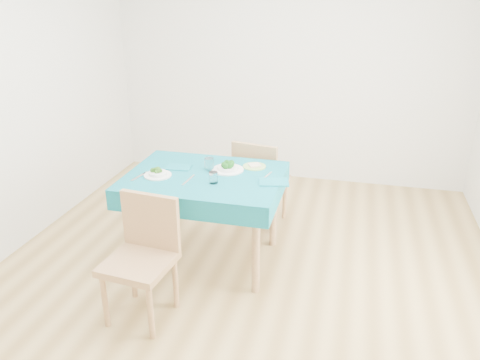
% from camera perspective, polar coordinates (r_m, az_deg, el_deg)
% --- Properties ---
extents(room_shell, '(4.02, 4.52, 2.73)m').
position_cam_1_polar(room_shell, '(3.17, 0.00, 8.34)').
color(room_shell, olive).
rests_on(room_shell, ground).
extents(table, '(1.20, 0.91, 0.76)m').
position_cam_1_polar(table, '(3.83, -4.20, -4.64)').
color(table, '#095C6A').
rests_on(table, ground).
extents(chair_near, '(0.47, 0.51, 1.06)m').
position_cam_1_polar(chair_near, '(3.17, -12.43, -8.32)').
color(chair_near, '#9A7248').
rests_on(chair_near, ground).
extents(chair_far, '(0.50, 0.54, 1.07)m').
position_cam_1_polar(chair_far, '(4.36, 2.71, 1.13)').
color(chair_far, '#9A7248').
rests_on(chair_far, ground).
extents(bowl_near, '(0.21, 0.21, 0.07)m').
position_cam_1_polar(bowl_near, '(3.68, -10.02, 0.96)').
color(bowl_near, white).
rests_on(bowl_near, table).
extents(bowl_far, '(0.26, 0.26, 0.08)m').
position_cam_1_polar(bowl_far, '(3.74, -1.50, 1.73)').
color(bowl_far, white).
rests_on(bowl_far, table).
extents(fork_near, '(0.06, 0.19, 0.00)m').
position_cam_1_polar(fork_near, '(3.71, -12.24, 0.40)').
color(fork_near, silver).
rests_on(fork_near, table).
extents(knife_near, '(0.03, 0.22, 0.00)m').
position_cam_1_polar(knife_near, '(3.58, -6.30, 0.01)').
color(knife_near, silver).
rests_on(knife_near, table).
extents(fork_far, '(0.08, 0.16, 0.00)m').
position_cam_1_polar(fork_far, '(3.76, -2.66, 1.22)').
color(fork_far, silver).
rests_on(fork_far, table).
extents(knife_far, '(0.06, 0.21, 0.00)m').
position_cam_1_polar(knife_far, '(3.63, 3.23, 0.44)').
color(knife_far, silver).
rests_on(knife_far, table).
extents(napkin_near, '(0.21, 0.16, 0.01)m').
position_cam_1_polar(napkin_near, '(3.83, -7.47, 1.55)').
color(napkin_near, '#0E6775').
rests_on(napkin_near, table).
extents(napkin_far, '(0.25, 0.20, 0.01)m').
position_cam_1_polar(napkin_far, '(3.52, 4.17, -0.27)').
color(napkin_far, '#0E6775').
rests_on(napkin_far, table).
extents(tumbler_center, '(0.08, 0.08, 0.10)m').
position_cam_1_polar(tumbler_center, '(3.75, -3.78, 1.94)').
color(tumbler_center, white).
rests_on(tumbler_center, table).
extents(tumbler_side, '(0.07, 0.07, 0.09)m').
position_cam_1_polar(tumbler_side, '(3.50, -3.27, 0.29)').
color(tumbler_side, white).
rests_on(tumbler_side, table).
extents(side_plate, '(0.19, 0.19, 0.01)m').
position_cam_1_polar(side_plate, '(3.82, 1.77, 1.67)').
color(side_plate, '#94C962').
rests_on(side_plate, table).
extents(bread_slice, '(0.12, 0.12, 0.01)m').
position_cam_1_polar(bread_slice, '(3.82, 1.77, 1.83)').
color(bread_slice, beige).
rests_on(bread_slice, side_plate).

